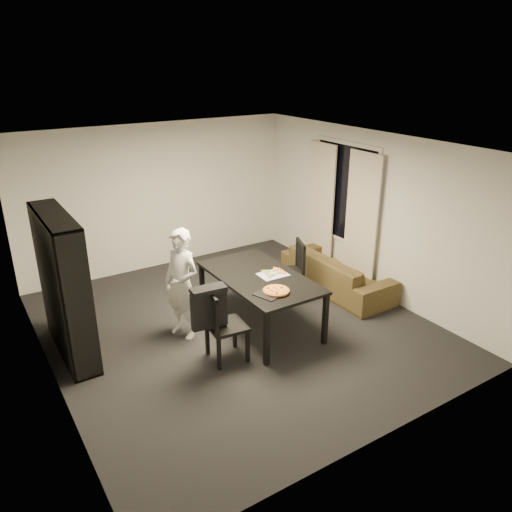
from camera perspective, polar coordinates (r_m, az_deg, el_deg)
room at (r=6.76m, az=-2.38°, el=1.56°), size 5.01×5.51×2.61m
window_pane at (r=8.58m, az=10.12°, el=7.10°), size 0.02×1.40×1.60m
window_frame at (r=8.57m, az=10.10°, el=7.10°), size 0.03×1.52×1.72m
curtain_left at (r=8.26m, az=11.93°, el=3.84°), size 0.03×0.70×2.25m
curtain_right at (r=8.99m, az=7.35°, el=5.64°), size 0.03×0.70×2.25m
bookshelf at (r=6.74m, az=-21.09°, el=-3.27°), size 0.35×1.50×1.90m
dining_table at (r=7.02m, az=0.44°, el=-2.80°), size 1.05×1.88×0.78m
chair_left at (r=6.31m, az=-4.17°, el=-7.46°), size 0.50×0.50×0.99m
chair_right at (r=7.87m, az=4.28°, el=-1.25°), size 0.59×0.59×0.98m
draped_jacket at (r=6.14m, az=-5.40°, el=-5.68°), size 0.46×0.23×0.54m
person at (r=6.83m, az=-8.47°, el=-3.19°), size 0.56×0.67×1.55m
baking_tray at (r=6.50m, az=1.74°, el=-4.20°), size 0.48×0.43×0.01m
pepperoni_pizza at (r=6.51m, az=2.32°, el=-3.96°), size 0.35×0.35×0.03m
kitchen_towel at (r=7.02m, az=1.96°, el=-2.13°), size 0.41×0.31×0.01m
pizza_slices at (r=7.07m, az=1.98°, el=-1.84°), size 0.43×0.39×0.01m
sofa at (r=8.40m, az=9.23°, el=-1.81°), size 0.81×2.08×0.61m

